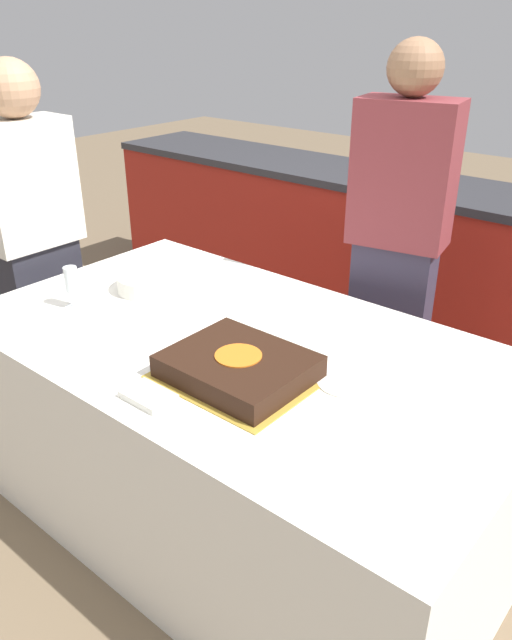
{
  "coord_description": "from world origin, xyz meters",
  "views": [
    {
      "loc": [
        1.19,
        -1.34,
        1.7
      ],
      "look_at": [
        0.07,
        0.0,
        0.84
      ],
      "focal_mm": 35.0,
      "sensor_mm": 36.0,
      "label": 1
    }
  ],
  "objects_px": {
    "cake": "(239,367)",
    "wine_glass": "(72,282)",
    "person_cutting_cake": "(395,257)",
    "plate_stack": "(149,282)",
    "person_seated_left": "(36,242)"
  },
  "relations": [
    {
      "from": "cake",
      "to": "plate_stack",
      "type": "relative_size",
      "value": 1.84
    },
    {
      "from": "person_seated_left",
      "to": "cake",
      "type": "bearing_deg",
      "value": -97.34
    },
    {
      "from": "cake",
      "to": "plate_stack",
      "type": "bearing_deg",
      "value": 159.42
    },
    {
      "from": "wine_glass",
      "to": "plate_stack",
      "type": "bearing_deg",
      "value": 73.02
    },
    {
      "from": "wine_glass",
      "to": "person_seated_left",
      "type": "height_order",
      "value": "person_seated_left"
    },
    {
      "from": "cake",
      "to": "person_cutting_cake",
      "type": "bearing_deg",
      "value": 90.0
    },
    {
      "from": "person_seated_left",
      "to": "plate_stack",
      "type": "bearing_deg",
      "value": -81.67
    },
    {
      "from": "plate_stack",
      "to": "wine_glass",
      "type": "xyz_separation_m",
      "value": [
        -0.09,
        -0.28,
        0.07
      ]
    },
    {
      "from": "person_cutting_cake",
      "to": "person_seated_left",
      "type": "bearing_deg",
      "value": 18.98
    },
    {
      "from": "wine_glass",
      "to": "person_seated_left",
      "type": "distance_m",
      "value": 0.57
    },
    {
      "from": "person_cutting_cake",
      "to": "person_seated_left",
      "type": "xyz_separation_m",
      "value": [
        -1.31,
        -0.76,
        -0.03
      ]
    },
    {
      "from": "wine_glass",
      "to": "person_cutting_cake",
      "type": "height_order",
      "value": "person_cutting_cake"
    },
    {
      "from": "person_cutting_cake",
      "to": "cake",
      "type": "bearing_deg",
      "value": 78.9
    },
    {
      "from": "cake",
      "to": "wine_glass",
      "type": "relative_size",
      "value": 2.79
    },
    {
      "from": "plate_stack",
      "to": "wine_glass",
      "type": "relative_size",
      "value": 1.52
    }
  ]
}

